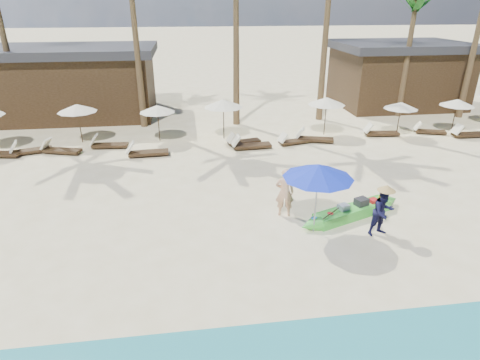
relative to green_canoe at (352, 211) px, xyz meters
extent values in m
plane|color=#F9EBB8|center=(-4.62, -2.04, -0.21)|extent=(240.00, 240.00, 0.00)
cube|color=green|center=(0.00, -0.01, -0.03)|extent=(3.04, 1.67, 0.36)
cube|color=white|center=(0.00, -0.01, -0.01)|extent=(2.58, 1.36, 0.16)
cube|color=#262628|center=(0.36, 0.13, 0.24)|extent=(0.52, 0.46, 0.33)
cube|color=silver|center=(-0.37, -0.10, 0.21)|extent=(0.41, 0.39, 0.27)
cube|color=red|center=(0.86, 0.28, 0.18)|extent=(0.35, 0.32, 0.21)
cylinder|color=red|center=(-0.90, -0.30, 0.12)|extent=(0.21, 0.21, 0.09)
cylinder|color=#262628|center=(-1.09, -0.48, 0.11)|extent=(0.19, 0.19, 0.08)
sphere|color=tan|center=(-1.38, -0.54, 0.16)|extent=(0.17, 0.17, 0.17)
cylinder|color=gold|center=(1.26, 0.56, 0.16)|extent=(0.13, 0.13, 0.17)
cylinder|color=gold|center=(1.44, 0.63, 0.16)|extent=(0.13, 0.13, 0.17)
imported|color=tan|center=(-2.30, 0.45, 0.66)|extent=(0.71, 0.54, 1.74)
imported|color=#141437|center=(0.44, -1.20, 0.59)|extent=(0.89, 0.76, 1.60)
cylinder|color=#99999E|center=(-1.61, -0.77, 0.93)|extent=(0.05, 0.05, 2.27)
cone|color=#162FD4|center=(-1.61, -0.77, 1.91)|extent=(2.18, 2.18, 0.44)
cube|color=#3D2A19|center=(-14.33, 7.84, -0.05)|extent=(1.89, 0.88, 0.13)
cube|color=#3D2A19|center=(-13.01, 8.16, -0.05)|extent=(1.84, 1.07, 0.12)
cube|color=#F0EACB|center=(-13.75, 7.93, 0.26)|extent=(0.54, 0.66, 0.51)
cylinder|color=#3D2A19|center=(-10.98, 9.61, 0.78)|extent=(0.05, 0.05, 1.98)
cone|color=#F0EACB|center=(-10.98, 9.61, 1.63)|extent=(1.98, 1.98, 0.40)
cube|color=#3D2A19|center=(-11.55, 7.94, -0.05)|extent=(1.90, 1.08, 0.13)
cube|color=#F0EACB|center=(-12.32, 8.17, 0.27)|extent=(0.56, 0.68, 0.53)
cube|color=#3D2A19|center=(-9.38, 8.47, -0.05)|extent=(1.80, 0.68, 0.12)
cube|color=#F0EACB|center=(-10.15, 8.52, 0.26)|extent=(0.43, 0.59, 0.51)
cylinder|color=#3D2A19|center=(-6.94, 9.35, 0.72)|extent=(0.05, 0.05, 1.86)
cone|color=#F0EACB|center=(-6.94, 9.35, 1.52)|extent=(1.86, 1.86, 0.37)
cube|color=#3D2A19|center=(-7.36, 7.03, -0.04)|extent=(1.91, 0.72, 0.13)
cube|color=#F0EACB|center=(-8.19, 6.98, 0.29)|extent=(0.46, 0.63, 0.55)
cylinder|color=#3D2A19|center=(-3.51, 9.25, 0.83)|extent=(0.05, 0.05, 2.07)
cone|color=#F0EACB|center=(-3.51, 9.25, 1.72)|extent=(2.07, 2.07, 0.41)
cube|color=#3D2A19|center=(-2.55, 8.12, -0.06)|extent=(1.76, 0.91, 0.12)
cube|color=#F0EACB|center=(-3.28, 7.95, 0.24)|extent=(0.49, 0.61, 0.49)
cube|color=#3D2A19|center=(-2.26, 7.39, -0.04)|extent=(1.93, 0.73, 0.13)
cube|color=#F0EACB|center=(-3.09, 7.34, 0.30)|extent=(0.46, 0.64, 0.55)
cylinder|color=#3D2A19|center=(2.11, 9.19, 0.81)|extent=(0.05, 0.05, 2.03)
cone|color=#F0EACB|center=(2.11, 9.19, 1.68)|extent=(2.03, 2.03, 0.41)
cube|color=#3D2A19|center=(0.07, 7.81, -0.06)|extent=(1.75, 0.93, 0.12)
cube|color=#F0EACB|center=(-0.64, 7.63, 0.24)|extent=(0.49, 0.61, 0.49)
cube|color=#3D2A19|center=(1.23, 7.98, -0.04)|extent=(1.94, 1.11, 0.13)
cube|color=#F0EACB|center=(0.45, 8.21, 0.28)|extent=(0.57, 0.69, 0.54)
cylinder|color=#3D2A19|center=(6.03, 8.47, 0.70)|extent=(0.05, 0.05, 1.81)
cone|color=#F0EACB|center=(6.03, 8.47, 1.48)|extent=(1.81, 1.81, 0.36)
cube|color=#3D2A19|center=(5.18, 8.50, -0.05)|extent=(1.87, 0.80, 0.13)
cube|color=#F0EACB|center=(4.39, 8.60, 0.27)|extent=(0.47, 0.63, 0.53)
cylinder|color=#3D2A19|center=(9.43, 8.63, 0.71)|extent=(0.05, 0.05, 1.83)
cone|color=#F0EACB|center=(9.43, 8.63, 1.50)|extent=(1.83, 1.83, 0.37)
cube|color=#3D2A19|center=(8.05, 8.49, -0.06)|extent=(1.70, 1.02, 0.11)
cube|color=#F0EACB|center=(7.38, 8.72, 0.22)|extent=(0.51, 0.61, 0.47)
cube|color=#3D2A19|center=(9.85, 7.63, -0.04)|extent=(1.86, 0.64, 0.13)
cube|color=#F0EACB|center=(9.04, 7.65, 0.28)|extent=(0.43, 0.61, 0.54)
cone|color=brown|center=(-15.06, 13.04, 5.24)|extent=(0.40, 0.40, 10.89)
cone|color=brown|center=(-7.97, 12.23, 4.83)|extent=(0.40, 0.40, 10.08)
cone|color=brown|center=(-2.47, 11.97, 5.42)|extent=(0.40, 0.40, 11.26)
cone|color=brown|center=(2.83, 12.34, 6.37)|extent=(0.40, 0.40, 13.16)
cone|color=brown|center=(8.22, 12.48, 3.83)|extent=(0.40, 0.40, 8.07)
cone|color=brown|center=(11.95, 11.64, 5.11)|extent=(0.40, 0.40, 10.64)
cube|color=#3D2A19|center=(-12.62, 15.46, 1.69)|extent=(10.00, 6.00, 3.80)
cube|color=#2D2D33|center=(-12.62, 15.46, 3.84)|extent=(10.80, 6.60, 0.50)
cube|color=#3D2A19|center=(9.38, 15.46, 1.69)|extent=(8.00, 6.00, 3.80)
cube|color=#2D2D33|center=(9.38, 15.46, 3.84)|extent=(8.80, 6.60, 0.50)
camera|label=1|loc=(-5.46, -11.49, 6.57)|focal=30.00mm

